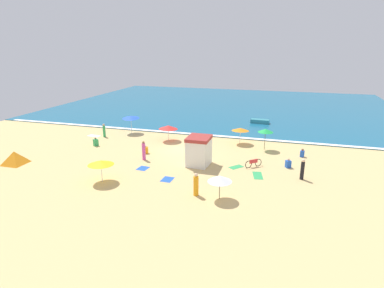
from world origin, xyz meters
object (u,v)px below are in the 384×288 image
at_px(beachgoer_0, 144,151).
at_px(beachgoer_7, 302,153).
at_px(beachgoer_1, 288,164).
at_px(beachgoer_2, 96,142).
at_px(beachgoer_6, 146,150).
at_px(lifeguard_cabana, 199,151).
at_px(parked_bicycle, 253,163).
at_px(beach_umbrella_2, 168,127).
at_px(beachgoer_4, 196,185).
at_px(beach_tent, 15,158).
at_px(beachgoer_5, 104,131).
at_px(beach_umbrella_4, 240,129).
at_px(beach_umbrella_3, 220,179).
at_px(beachgoer_3, 302,170).
at_px(beach_umbrella_5, 101,163).
at_px(small_boat_0, 260,121).
at_px(beach_umbrella_1, 131,117).
at_px(beach_umbrella_0, 266,131).

relative_size(beachgoer_0, beachgoer_7, 2.22).
relative_size(beachgoer_0, beachgoer_1, 2.15).
xyz_separation_m(beachgoer_2, beachgoer_6, (6.48, -0.78, -0.04)).
bearing_deg(lifeguard_cabana, parked_bicycle, 10.26).
relative_size(beach_umbrella_2, beachgoer_4, 1.78).
distance_m(beach_tent, beachgoer_2, 8.27).
bearing_deg(beach_tent, beachgoer_6, 30.88).
xyz_separation_m(beachgoer_2, beachgoer_5, (-1.05, 3.52, 0.39)).
distance_m(beachgoer_0, beachgoer_2, 7.60).
xyz_separation_m(beach_umbrella_4, beachgoer_1, (5.37, -6.18, -1.32)).
xyz_separation_m(beachgoer_0, beachgoer_2, (-7.12, 2.61, -0.51)).
distance_m(beach_umbrella_4, beachgoer_1, 8.29).
xyz_separation_m(beach_umbrella_2, beachgoer_7, (15.00, -1.49, -1.27)).
relative_size(beach_umbrella_3, parked_bicycle, 1.44).
relative_size(lifeguard_cabana, beach_umbrella_4, 1.29).
bearing_deg(beachgoer_3, beachgoer_4, -145.10).
xyz_separation_m(beach_umbrella_2, beach_umbrella_5, (-1.12, -12.63, 0.04)).
bearing_deg(beachgoer_3, beachgoer_2, 171.66).
distance_m(beach_umbrella_3, beachgoer_7, 13.05).
height_order(beachgoer_6, small_boat_0, beachgoer_6).
relative_size(beach_umbrella_3, small_boat_0, 0.76).
bearing_deg(beachgoer_1, beachgoer_2, 177.97).
bearing_deg(beachgoer_6, beach_umbrella_1, 126.80).
relative_size(beachgoer_2, small_boat_0, 0.36).
relative_size(beach_umbrella_3, beachgoer_4, 1.14).
xyz_separation_m(beach_umbrella_2, beachgoer_4, (7.03, -12.83, -0.81)).
bearing_deg(beach_umbrella_1, beachgoer_0, -56.41).
bearing_deg(beach_tent, beach_umbrella_3, -4.45).
relative_size(beach_umbrella_1, beach_umbrella_5, 1.02).
bearing_deg(lifeguard_cabana, beach_umbrella_5, -137.87).
xyz_separation_m(beach_umbrella_4, beach_umbrella_5, (-9.40, -13.85, -0.01)).
bearing_deg(beach_umbrella_2, beach_umbrella_5, -95.05).
distance_m(beachgoer_0, small_boat_0, 20.88).
relative_size(beach_umbrella_1, beach_umbrella_4, 1.19).
relative_size(beach_umbrella_1, beachgoer_7, 2.93).
bearing_deg(beach_tent, beach_umbrella_5, -7.08).
bearing_deg(beach_umbrella_1, beachgoer_7, -9.14).
height_order(beachgoer_2, beachgoer_6, beachgoer_2).
distance_m(beach_tent, beachgoer_1, 25.76).
xyz_separation_m(beach_umbrella_1, beachgoer_2, (-1.35, -6.08, -1.68)).
bearing_deg(beachgoer_7, beachgoer_5, 178.06).
bearing_deg(beach_umbrella_2, beachgoer_7, -5.68).
height_order(beach_umbrella_0, beachgoer_2, beach_umbrella_0).
bearing_deg(beachgoer_4, beach_umbrella_4, 84.89).
distance_m(beachgoer_1, beachgoer_5, 22.25).
bearing_deg(lifeguard_cabana, beach_umbrella_4, 70.65).
height_order(beach_umbrella_0, beachgoer_0, beach_umbrella_0).
relative_size(lifeguard_cabana, beachgoer_4, 1.54).
bearing_deg(small_boat_0, beach_umbrella_3, -91.88).
xyz_separation_m(beachgoer_1, beachgoer_3, (1.11, -2.47, 0.50)).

